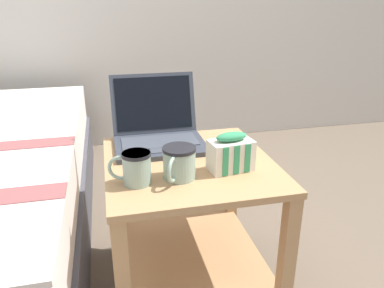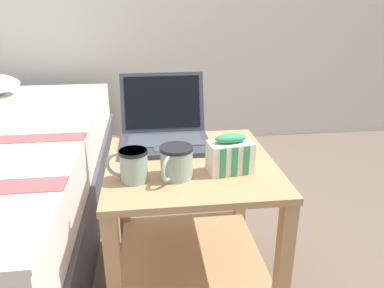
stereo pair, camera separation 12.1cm
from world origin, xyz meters
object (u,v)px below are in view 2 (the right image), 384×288
(cell_phone, at_px, (241,152))
(mug_front_right, at_px, (133,164))
(snack_bag, at_px, (230,155))
(mug_front_left, at_px, (176,161))
(laptop, at_px, (165,130))

(cell_phone, bearing_deg, mug_front_right, -155.84)
(snack_bag, bearing_deg, mug_front_left, -172.82)
(mug_front_left, distance_m, mug_front_right, 0.13)
(snack_bag, relative_size, cell_phone, 0.93)
(mug_front_right, distance_m, cell_phone, 0.42)
(mug_front_left, relative_size, mug_front_right, 1.05)
(mug_front_left, bearing_deg, snack_bag, 7.18)
(snack_bag, bearing_deg, mug_front_right, -174.99)
(snack_bag, distance_m, cell_phone, 0.17)
(mug_front_left, xyz_separation_m, snack_bag, (0.17, 0.02, 0.00))
(laptop, distance_m, mug_front_left, 0.31)
(laptop, xyz_separation_m, mug_front_left, (0.02, -0.31, 0.01))
(mug_front_left, height_order, snack_bag, snack_bag)
(mug_front_right, bearing_deg, mug_front_left, 2.14)
(laptop, height_order, cell_phone, laptop)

